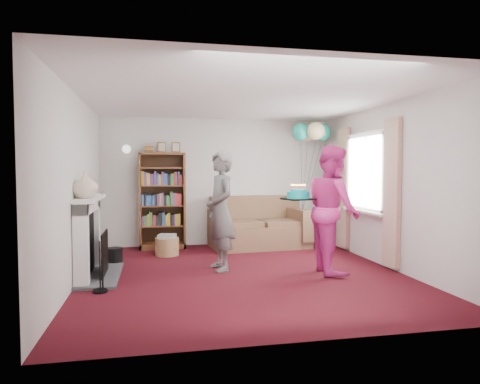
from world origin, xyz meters
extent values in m
plane|color=black|center=(0.00, 0.00, 0.00)|extent=(5.00, 5.00, 0.00)
cube|color=silver|center=(0.00, 2.51, 1.25)|extent=(4.50, 0.02, 2.50)
cube|color=silver|center=(-2.26, 0.00, 1.25)|extent=(0.02, 5.00, 2.50)
cube|color=silver|center=(2.26, 0.00, 1.25)|extent=(0.02, 5.00, 2.50)
cube|color=white|center=(0.00, 0.00, 2.50)|extent=(4.50, 5.00, 0.01)
cube|color=#3F3F42|center=(-2.00, 0.20, 0.02)|extent=(0.55, 1.40, 0.04)
cube|color=white|center=(-2.15, -0.35, 0.53)|extent=(0.18, 0.14, 1.06)
cube|color=white|center=(-2.15, 0.75, 0.53)|extent=(0.18, 0.14, 1.06)
cube|color=white|center=(-2.15, 0.20, 1.00)|extent=(0.18, 1.24, 0.16)
cube|color=white|center=(-2.12, 0.20, 1.10)|extent=(0.28, 1.35, 0.05)
cube|color=black|center=(-2.17, 0.20, 0.48)|extent=(0.10, 0.80, 0.86)
cube|color=black|center=(-1.93, 0.20, 0.33)|extent=(0.02, 0.70, 0.60)
cylinder|color=black|center=(-1.90, -0.58, 0.32)|extent=(0.18, 0.18, 0.64)
cylinder|color=black|center=(-1.87, 1.00, 0.13)|extent=(0.26, 0.26, 0.26)
cube|color=white|center=(2.21, 0.60, 2.08)|extent=(0.08, 1.30, 0.08)
cube|color=white|center=(2.21, 0.60, 0.82)|extent=(0.08, 1.30, 0.08)
cube|color=white|center=(2.24, 0.60, 1.45)|extent=(0.01, 1.15, 1.20)
cube|color=white|center=(2.18, 0.60, 0.79)|extent=(0.14, 1.32, 0.04)
cube|color=#C3B193|center=(2.20, -0.22, 1.15)|extent=(0.07, 0.38, 2.20)
cube|color=#C3B193|center=(2.20, 1.42, 1.15)|extent=(0.07, 0.38, 2.20)
cylinder|color=gold|center=(-1.75, 2.45, 1.90)|extent=(0.04, 0.12, 0.04)
sphere|color=white|center=(-1.75, 2.36, 1.88)|extent=(0.16, 0.16, 0.16)
cube|color=#472B14|center=(-1.10, 2.46, 0.91)|extent=(0.86, 0.04, 1.81)
cube|color=brown|center=(-1.50, 2.27, 0.91)|extent=(0.04, 0.42, 1.81)
cube|color=brown|center=(-0.69, 2.27, 0.91)|extent=(0.04, 0.42, 1.81)
cube|color=brown|center=(-1.10, 2.27, 1.79)|extent=(0.86, 0.42, 0.04)
cube|color=brown|center=(-1.10, 2.27, 0.05)|extent=(0.86, 0.42, 0.10)
cube|color=brown|center=(-1.10, 2.27, 0.43)|extent=(0.78, 0.38, 0.03)
cube|color=brown|center=(-1.10, 2.27, 0.81)|extent=(0.78, 0.38, 0.02)
cube|color=brown|center=(-1.10, 2.27, 1.19)|extent=(0.78, 0.38, 0.02)
cube|color=brown|center=(-1.10, 2.27, 1.52)|extent=(0.78, 0.38, 0.02)
cube|color=maroon|center=(-1.33, 2.25, 1.87)|extent=(0.16, 0.22, 0.12)
cube|color=brown|center=(-1.10, 2.32, 1.92)|extent=(0.16, 0.02, 0.20)
cube|color=brown|center=(-0.83, 2.32, 1.92)|extent=(0.16, 0.02, 0.20)
cube|color=brown|center=(0.74, 2.00, 0.22)|extent=(1.83, 0.97, 0.43)
cube|color=brown|center=(0.74, 2.37, 0.59)|extent=(1.83, 0.24, 0.75)
cube|color=brown|center=(-0.06, 2.00, 0.43)|extent=(0.24, 0.92, 0.59)
cube|color=brown|center=(1.53, 2.00, 0.43)|extent=(0.24, 0.92, 0.59)
cube|color=brown|center=(0.33, 1.92, 0.46)|extent=(0.78, 0.67, 0.12)
cube|color=brown|center=(1.15, 1.92, 0.46)|extent=(0.78, 0.67, 0.12)
cylinder|color=#A57A4D|center=(-1.03, 1.54, 0.15)|extent=(0.41, 0.41, 0.31)
cube|color=beige|center=(-1.03, 1.54, 0.34)|extent=(0.29, 0.23, 0.06)
imported|color=black|center=(-0.28, 0.30, 0.88)|extent=(0.54, 0.71, 1.76)
imported|color=#CA287C|center=(1.30, -0.16, 0.92)|extent=(0.76, 0.94, 1.84)
cube|color=black|center=(0.80, -0.06, 1.07)|extent=(0.39, 0.39, 0.02)
cylinder|color=#0C9192|center=(0.80, -0.06, 1.13)|extent=(0.32, 0.32, 0.10)
cylinder|color=#0C9192|center=(0.80, -0.06, 1.19)|extent=(0.24, 0.24, 0.04)
cylinder|color=pink|center=(0.90, -0.06, 1.22)|extent=(0.01, 0.01, 0.09)
sphere|color=orange|center=(0.90, -0.06, 1.27)|extent=(0.02, 0.02, 0.02)
cylinder|color=pink|center=(0.89, -0.02, 1.22)|extent=(0.01, 0.01, 0.09)
sphere|color=orange|center=(0.89, -0.02, 1.27)|extent=(0.02, 0.02, 0.02)
cylinder|color=pink|center=(0.86, 0.01, 1.22)|extent=(0.01, 0.01, 0.09)
sphere|color=orange|center=(0.86, 0.01, 1.27)|extent=(0.02, 0.02, 0.02)
cylinder|color=pink|center=(0.82, 0.03, 1.22)|extent=(0.01, 0.01, 0.09)
sphere|color=orange|center=(0.82, 0.03, 1.27)|extent=(0.02, 0.02, 0.02)
cylinder|color=pink|center=(0.78, 0.03, 1.22)|extent=(0.01, 0.01, 0.09)
sphere|color=orange|center=(0.78, 0.03, 1.27)|extent=(0.02, 0.02, 0.02)
cylinder|color=pink|center=(0.74, 0.01, 1.22)|extent=(0.01, 0.01, 0.09)
sphere|color=orange|center=(0.74, 0.01, 1.27)|extent=(0.02, 0.02, 0.02)
cylinder|color=pink|center=(0.72, -0.02, 1.22)|extent=(0.01, 0.01, 0.09)
sphere|color=orange|center=(0.72, -0.02, 1.27)|extent=(0.02, 0.02, 0.02)
cylinder|color=pink|center=(0.71, -0.06, 1.22)|extent=(0.01, 0.01, 0.09)
sphere|color=orange|center=(0.71, -0.06, 1.27)|extent=(0.02, 0.02, 0.02)
cylinder|color=pink|center=(0.72, -0.10, 1.22)|extent=(0.01, 0.01, 0.09)
sphere|color=orange|center=(0.72, -0.10, 1.27)|extent=(0.02, 0.02, 0.02)
cylinder|color=pink|center=(0.74, -0.14, 1.22)|extent=(0.01, 0.01, 0.09)
sphere|color=orange|center=(0.74, -0.14, 1.27)|extent=(0.02, 0.02, 0.02)
cylinder|color=pink|center=(0.78, -0.16, 1.22)|extent=(0.01, 0.01, 0.09)
sphere|color=orange|center=(0.78, -0.16, 1.27)|extent=(0.02, 0.02, 0.02)
cylinder|color=pink|center=(0.82, -0.16, 1.22)|extent=(0.01, 0.01, 0.09)
sphere|color=orange|center=(0.82, -0.16, 1.27)|extent=(0.02, 0.02, 0.02)
cylinder|color=pink|center=(0.86, -0.14, 1.22)|extent=(0.01, 0.01, 0.09)
sphere|color=orange|center=(0.86, -0.14, 1.27)|extent=(0.02, 0.02, 0.02)
cylinder|color=pink|center=(0.89, -0.10, 1.22)|extent=(0.01, 0.01, 0.09)
sphere|color=orange|center=(0.89, -0.10, 1.27)|extent=(0.02, 0.02, 0.02)
sphere|color=#3F3F3F|center=(1.53, 1.80, 0.70)|extent=(0.02, 0.02, 0.02)
sphere|color=#1AA68E|center=(1.97, 1.91, 2.22)|extent=(0.34, 0.34, 0.34)
sphere|color=#F6E796|center=(1.75, 2.13, 2.22)|extent=(0.34, 0.34, 0.34)
sphere|color=#1AA68E|center=(1.53, 1.91, 2.22)|extent=(0.34, 0.34, 0.34)
sphere|color=#F6E796|center=(1.75, 1.69, 2.22)|extent=(0.34, 0.34, 0.34)
imported|color=beige|center=(-2.12, -0.15, 1.30)|extent=(0.43, 0.43, 0.35)
camera|label=1|loc=(-1.24, -5.95, 1.49)|focal=32.00mm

